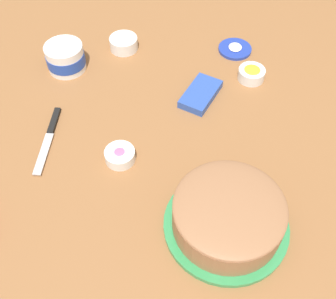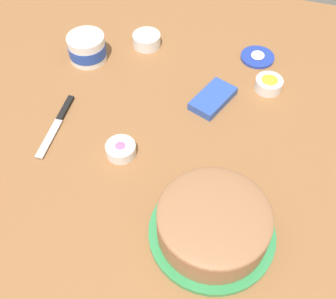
{
  "view_description": "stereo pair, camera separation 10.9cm",
  "coord_description": "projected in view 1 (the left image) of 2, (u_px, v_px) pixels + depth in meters",
  "views": [
    {
      "loc": [
        0.77,
        0.18,
        0.89
      ],
      "look_at": [
        0.1,
        0.09,
        0.04
      ],
      "focal_mm": 44.72,
      "sensor_mm": 36.0,
      "label": 1
    },
    {
      "loc": [
        0.74,
        0.29,
        0.89
      ],
      "look_at": [
        0.1,
        0.09,
        0.04
      ],
      "focal_mm": 44.72,
      "sensor_mm": 36.0,
      "label": 2
    }
  ],
  "objects": [
    {
      "name": "ground_plane",
      "position": [
        142.0,
        127.0,
        1.19
      ],
      "size": [
        1.54,
        1.54,
        0.0
      ],
      "primitive_type": "plane",
      "color": "#936038"
    },
    {
      "name": "frosted_cake",
      "position": [
        228.0,
        216.0,
        0.95
      ],
      "size": [
        0.3,
        0.3,
        0.1
      ],
      "color": "#339351",
      "rests_on": "ground_plane"
    },
    {
      "name": "frosting_tub",
      "position": [
        65.0,
        57.0,
        1.31
      ],
      "size": [
        0.12,
        0.12,
        0.09
      ],
      "color": "white",
      "rests_on": "ground_plane"
    },
    {
      "name": "frosting_tub_lid",
      "position": [
        235.0,
        49.0,
        1.39
      ],
      "size": [
        0.11,
        0.11,
        0.02
      ],
      "color": "#233DAD",
      "rests_on": "ground_plane"
    },
    {
      "name": "spreading_knife",
      "position": [
        50.0,
        134.0,
        1.16
      ],
      "size": [
        0.24,
        0.04,
        0.01
      ],
      "color": "silver",
      "rests_on": "ground_plane"
    },
    {
      "name": "sprinkle_bowl_yellow",
      "position": [
        252.0,
        73.0,
        1.3
      ],
      "size": [
        0.08,
        0.08,
        0.04
      ],
      "color": "white",
      "rests_on": "ground_plane"
    },
    {
      "name": "sprinkle_bowl_pink",
      "position": [
        120.0,
        155.0,
        1.1
      ],
      "size": [
        0.08,
        0.08,
        0.03
      ],
      "color": "white",
      "rests_on": "ground_plane"
    },
    {
      "name": "sprinkle_bowl_green",
      "position": [
        124.0,
        43.0,
        1.39
      ],
      "size": [
        0.09,
        0.09,
        0.04
      ],
      "color": "white",
      "rests_on": "ground_plane"
    },
    {
      "name": "candy_box_lower",
      "position": [
        201.0,
        94.0,
        1.25
      ],
      "size": [
        0.17,
        0.13,
        0.02
      ],
      "primitive_type": "cube",
      "rotation": [
        0.0,
        0.0,
        -0.36
      ],
      "color": "#2D51B2",
      "rests_on": "ground_plane"
    }
  ]
}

